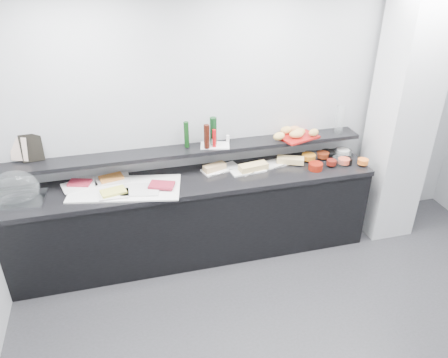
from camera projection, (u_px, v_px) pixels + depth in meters
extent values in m
cube|color=#A9ACB0|center=(253.00, 118.00, 4.46)|extent=(5.00, 0.02, 2.70)
plane|color=white|center=(389.00, 2.00, 2.11)|extent=(5.00, 5.00, 0.00)
cube|color=silver|center=(402.00, 117.00, 4.49)|extent=(0.50, 0.50, 2.70)
cube|color=black|center=(195.00, 219.00, 4.50)|extent=(3.60, 0.60, 0.85)
cube|color=black|center=(193.00, 181.00, 4.28)|extent=(3.62, 0.62, 0.05)
cube|color=black|center=(189.00, 150.00, 4.31)|extent=(3.60, 0.25, 0.04)
cube|color=#B3B6BA|center=(16.00, 201.00, 3.88)|extent=(0.52, 0.37, 0.04)
ellipsoid|color=white|center=(15.00, 189.00, 3.86)|extent=(0.43, 0.31, 0.34)
cube|color=white|center=(125.00, 188.00, 4.10)|extent=(1.10, 0.68, 0.01)
cube|color=white|center=(79.00, 185.00, 4.12)|extent=(0.35, 0.28, 0.01)
cube|color=maroon|center=(80.00, 183.00, 4.12)|extent=(0.23, 0.19, 0.02)
cube|color=silver|center=(112.00, 179.00, 4.22)|extent=(0.33, 0.23, 0.01)
cube|color=orange|center=(111.00, 178.00, 4.21)|extent=(0.25, 0.19, 0.02)
cube|color=white|center=(114.00, 195.00, 3.97)|extent=(0.27, 0.18, 0.01)
cube|color=#DAD854|center=(113.00, 192.00, 3.98)|extent=(0.25, 0.19, 0.02)
cube|color=silver|center=(141.00, 190.00, 4.04)|extent=(0.38, 0.29, 0.01)
cube|color=maroon|center=(162.00, 185.00, 4.09)|extent=(0.27, 0.22, 0.02)
cube|color=white|center=(221.00, 169.00, 4.44)|extent=(0.42, 0.27, 0.01)
cube|color=tan|center=(215.00, 167.00, 4.39)|extent=(0.25, 0.16, 0.06)
cylinder|color=silver|center=(217.00, 174.00, 4.32)|extent=(0.16, 0.03, 0.01)
cube|color=white|center=(248.00, 171.00, 4.41)|extent=(0.37, 0.19, 0.01)
cube|color=#DEBC74|center=(253.00, 167.00, 4.40)|extent=(0.31, 0.16, 0.06)
cylinder|color=silver|center=(250.00, 174.00, 4.32)|extent=(0.14, 0.09, 0.01)
cube|color=white|center=(275.00, 164.00, 4.55)|extent=(0.42, 0.25, 0.01)
cube|color=#E4C177|center=(290.00, 160.00, 4.53)|extent=(0.30, 0.21, 0.06)
cylinder|color=#AAACB1|center=(280.00, 166.00, 4.47)|extent=(0.15, 0.07, 0.01)
cylinder|color=white|center=(311.00, 156.00, 4.64)|extent=(0.16, 0.16, 0.07)
cylinder|color=orange|center=(309.00, 157.00, 4.60)|extent=(0.19, 0.19, 0.05)
cylinder|color=black|center=(328.00, 154.00, 4.68)|extent=(0.19, 0.19, 0.07)
cylinder|color=#62210E|center=(323.00, 155.00, 4.64)|extent=(0.14, 0.14, 0.05)
cylinder|color=white|center=(343.00, 153.00, 4.71)|extent=(0.23, 0.23, 0.07)
cylinder|color=silver|center=(343.00, 152.00, 4.71)|extent=(0.16, 0.16, 0.05)
cylinder|color=maroon|center=(316.00, 166.00, 4.43)|extent=(0.18, 0.18, 0.07)
cylinder|color=#5D150D|center=(331.00, 162.00, 4.48)|extent=(0.13, 0.13, 0.05)
cylinder|color=silver|center=(341.00, 161.00, 4.54)|extent=(0.19, 0.19, 0.07)
cylinder|color=#D54F34|center=(344.00, 161.00, 4.51)|extent=(0.13, 0.13, 0.05)
cylinder|color=black|center=(347.00, 161.00, 4.53)|extent=(0.14, 0.14, 0.07)
cylinder|color=orange|center=(363.00, 161.00, 4.50)|extent=(0.15, 0.15, 0.05)
cube|color=black|center=(32.00, 148.00, 4.01)|extent=(0.20, 0.09, 0.26)
cube|color=beige|center=(19.00, 149.00, 3.98)|extent=(0.17, 0.11, 0.22)
cube|color=white|center=(215.00, 145.00, 4.35)|extent=(0.32, 0.24, 0.01)
cylinder|color=#0E3310|center=(186.00, 135.00, 4.24)|extent=(0.06, 0.06, 0.26)
cylinder|color=black|center=(207.00, 137.00, 4.23)|extent=(0.07, 0.07, 0.24)
cylinder|color=#0E3315|center=(213.00, 131.00, 4.30)|extent=(0.09, 0.09, 0.28)
cylinder|color=#B80D10|center=(214.00, 138.00, 4.26)|extent=(0.04, 0.04, 0.18)
cylinder|color=white|center=(213.00, 142.00, 4.32)|extent=(0.05, 0.05, 0.07)
cylinder|color=white|center=(228.00, 139.00, 4.39)|extent=(0.04, 0.04, 0.07)
cube|color=#A11311|center=(298.00, 137.00, 4.53)|extent=(0.45, 0.38, 0.02)
ellipsoid|color=tan|center=(286.00, 130.00, 4.55)|extent=(0.14, 0.11, 0.08)
ellipsoid|color=#BE7A48|center=(294.00, 130.00, 4.56)|extent=(0.13, 0.10, 0.08)
ellipsoid|color=#D6A951|center=(279.00, 136.00, 4.41)|extent=(0.16, 0.14, 0.08)
ellipsoid|color=tan|center=(296.00, 134.00, 4.45)|extent=(0.16, 0.11, 0.08)
ellipsoid|color=tan|center=(314.00, 133.00, 4.49)|extent=(0.13, 0.11, 0.08)
ellipsoid|color=tan|center=(298.00, 133.00, 4.49)|extent=(0.14, 0.11, 0.08)
ellipsoid|color=tan|center=(299.00, 132.00, 4.51)|extent=(0.15, 0.11, 0.08)
cylinder|color=white|center=(340.00, 120.00, 4.57)|extent=(0.09, 0.09, 0.30)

